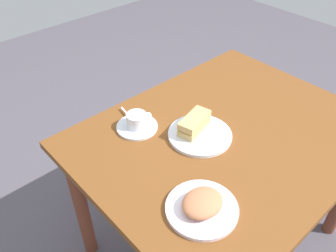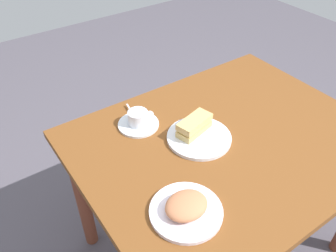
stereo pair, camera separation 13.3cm
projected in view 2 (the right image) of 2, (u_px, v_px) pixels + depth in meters
The scene contains 9 objects.
ground_plane at pixel (213, 243), 1.77m from camera, with size 6.00×6.00×0.00m, color #524D57.
dining_table at pixel (225, 158), 1.39m from camera, with size 1.13×0.89×0.71m.
sandwich_plate at pixel (199, 138), 1.31m from camera, with size 0.24×0.24×0.01m, color silver.
sandwich_front at pixel (194, 125), 1.31m from camera, with size 0.16×0.10×0.06m.
coffee_saucer at pixel (138, 124), 1.38m from camera, with size 0.16×0.16×0.01m, color silver.
coffee_cup at pixel (138, 117), 1.36m from camera, with size 0.10×0.08×0.06m.
spoon at pixel (132, 113), 1.43m from camera, with size 0.03×0.10×0.01m.
side_plate at pixel (186, 211), 1.05m from camera, with size 0.22×0.22×0.01m, color silver.
side_food_pile at pixel (186, 205), 1.03m from camera, with size 0.13×0.11×0.04m, color #C2774F.
Camera 2 is at (0.75, 0.69, 1.59)m, focal length 37.21 mm.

